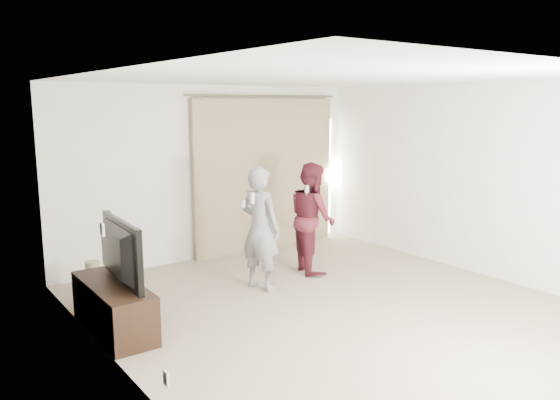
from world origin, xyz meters
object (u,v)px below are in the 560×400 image
Objects in this scene: tv_console at (114,307)px; person_woman at (312,217)px; person_man at (260,228)px; tv at (111,252)px.

tv_console is 0.86× the size of person_woman.
person_man is at bearing -169.83° from person_woman.
person_woman is (2.96, 0.39, -0.07)m from tv.
person_man reaches higher than tv_console.
tv_console is 2.05m from person_man.
person_man is at bearing -80.55° from tv.
tv reaches higher than tv_console.
tv_console is 0.85× the size of person_man.
person_man is 1.02× the size of person_woman.
person_man is 1.01m from person_woman.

